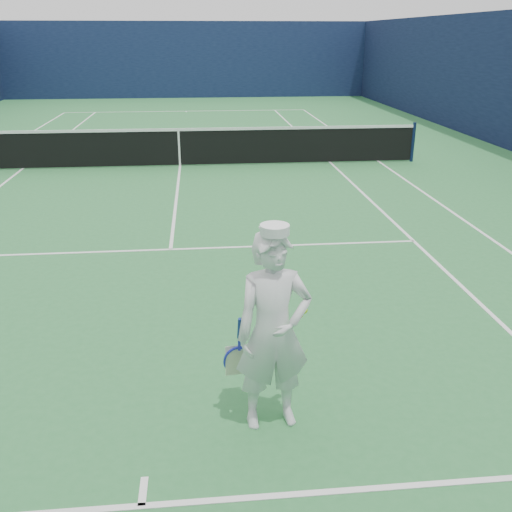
{
  "coord_description": "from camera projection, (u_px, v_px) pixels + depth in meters",
  "views": [
    {
      "loc": [
        0.53,
        -15.24,
        3.29
      ],
      "look_at": [
        1.1,
        -9.47,
        1.03
      ],
      "focal_mm": 40.0,
      "sensor_mm": 36.0,
      "label": 1
    }
  ],
  "objects": [
    {
      "name": "ground",
      "position": [
        180.0,
        166.0,
        15.28
      ],
      "size": [
        80.0,
        80.0,
        0.0
      ],
      "primitive_type": "plane",
      "color": "#2C753A",
      "rests_on": "ground"
    },
    {
      "name": "tennis_player",
      "position": [
        273.0,
        332.0,
        4.87
      ],
      "size": [
        0.81,
        0.51,
        1.88
      ],
      "rotation": [
        0.0,
        0.0,
        0.12
      ],
      "color": "white",
      "rests_on": "ground"
    },
    {
      "name": "windscreen_fence",
      "position": [
        176.0,
        89.0,
        14.55
      ],
      "size": [
        20.12,
        36.12,
        4.0
      ],
      "color": "#101B3D",
      "rests_on": "ground"
    },
    {
      "name": "tennis_net",
      "position": [
        179.0,
        146.0,
        15.08
      ],
      "size": [
        12.88,
        0.09,
        1.07
      ],
      "color": "#141E4C",
      "rests_on": "ground"
    },
    {
      "name": "court_markings",
      "position": [
        180.0,
        166.0,
        15.27
      ],
      "size": [
        11.03,
        23.83,
        0.01
      ],
      "color": "white",
      "rests_on": "ground"
    }
  ]
}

